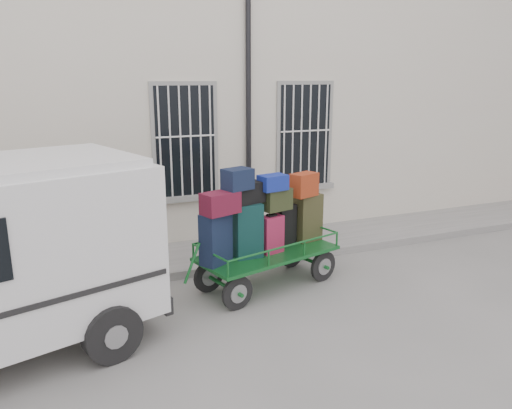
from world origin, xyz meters
name	(u,v)px	position (x,y,z in m)	size (l,w,h in m)	color
ground	(261,301)	(0.00, 0.00, 0.00)	(80.00, 80.00, 0.00)	slate
building	(174,98)	(0.00, 5.50, 3.00)	(24.00, 5.15, 6.00)	beige
sidewalk	(218,253)	(0.00, 2.20, 0.07)	(24.00, 1.70, 0.15)	slate
luggage_cart	(264,227)	(0.28, 0.51, 1.08)	(2.89, 1.68, 2.12)	black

